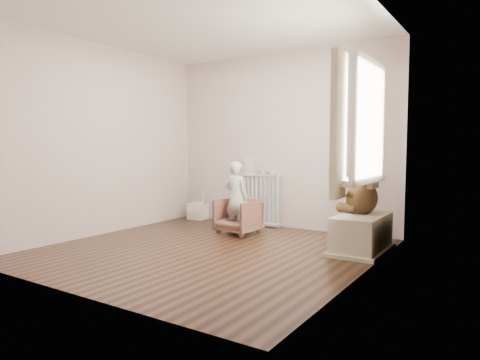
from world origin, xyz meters
The scene contains 20 objects.
floor centered at (0.00, 0.00, 0.00)m, with size 3.60×3.60×0.01m, color black.
ceiling centered at (0.00, 0.00, 2.60)m, with size 3.60×3.60×0.01m, color white.
back_wall centered at (0.00, 1.80, 1.30)m, with size 3.60×0.02×2.60m, color beige.
front_wall centered at (0.00, -1.80, 1.30)m, with size 3.60×0.02×2.60m, color beige.
left_wall centered at (-1.80, 0.00, 1.30)m, with size 0.02×3.60×2.60m, color beige.
right_wall centered at (1.80, 0.00, 1.30)m, with size 0.02×3.60×2.60m, color beige.
window centered at (1.76, 0.30, 1.45)m, with size 0.03×0.90×1.10m, color white.
window_sill centered at (1.67, 0.30, 0.87)m, with size 0.22×1.10×0.06m, color silver.
curtain_left centered at (1.65, -0.27, 1.39)m, with size 0.06×0.26×1.30m, color #BFB58F.
curtain_right centered at (1.65, 0.87, 1.39)m, with size 0.06×0.26×1.30m, color #BFB58F.
radiator centered at (-0.31, 1.68, 0.39)m, with size 0.76×0.14×0.80m, color silver.
paper_doll centered at (-0.46, 1.68, 0.93)m, with size 0.17×0.01×0.28m, color beige.
tin_a centered at (-0.26, 1.68, 0.83)m, with size 0.10×0.10×0.06m, color #A59E8C.
tin_b centered at (-0.10, 1.68, 0.82)m, with size 0.09×0.09×0.05m, color #A59E8C.
toy_vanity centered at (-1.47, 1.65, 0.28)m, with size 0.30×0.22×0.48m, color silver.
armchair centered at (-0.23, 1.00, 0.24)m, with size 0.52×0.53×0.48m, color brown.
child centered at (-0.23, 0.95, 0.51)m, with size 0.36×0.24×0.99m, color silver.
toy_bench centered at (1.52, 0.91, 0.20)m, with size 0.48×0.91×0.43m, color #BEB895.
teddy_bear centered at (1.48, 1.02, 0.67)m, with size 0.48×0.37×0.59m, color #362413, non-canonical shape.
plush_cat centered at (1.66, 0.57, 1.00)m, with size 0.17×0.27×0.23m, color slate, non-canonical shape.
Camera 1 is at (2.98, -3.93, 1.20)m, focal length 32.00 mm.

